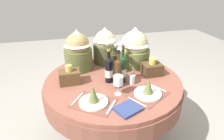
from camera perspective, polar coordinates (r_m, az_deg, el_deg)
ground at (r=2.39m, az=0.21°, el=-18.20°), size 8.00×8.00×0.00m
dining_table at (r=2.01m, az=0.24°, el=-5.86°), size 1.40×1.40×0.74m
place_setting_left at (r=1.57m, az=-5.56°, el=-8.44°), size 0.43×0.41×0.16m
place_setting_right at (r=1.70m, az=10.69°, el=-5.94°), size 0.43×0.40×0.16m
flower_vase at (r=1.96m, az=0.51°, el=3.14°), size 0.21×0.18×0.41m
wine_bottle_left at (r=1.83m, az=-0.94°, el=0.09°), size 0.08×0.08×0.35m
wine_bottle_centre at (r=1.83m, az=3.16°, el=0.35°), size 0.07×0.07×0.38m
wine_bottle_right at (r=1.74m, az=1.85°, el=-0.94°), size 0.07×0.07×0.36m
wine_glass_left at (r=1.63m, az=1.87°, el=-3.25°), size 0.08×0.08×0.18m
tumbler_near_left at (r=1.85m, az=5.95°, el=-2.78°), size 0.06×0.06×0.09m
book_on_table at (r=1.52m, az=4.81°, el=-11.46°), size 0.24×0.22×0.02m
gift_tub_back_left at (r=2.09m, az=-10.17°, el=6.25°), size 0.30×0.30×0.45m
gift_tub_back_centre at (r=2.24m, az=-2.09°, el=7.69°), size 0.28×0.28×0.42m
gift_tub_back_right at (r=2.18m, az=6.71°, el=7.17°), size 0.35×0.35×0.45m
woven_basket_side_left at (r=1.88m, az=-12.55°, el=-1.93°), size 0.19×0.14×0.19m
woven_basket_side_right at (r=2.04m, az=11.77°, el=0.43°), size 0.20×0.16×0.18m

